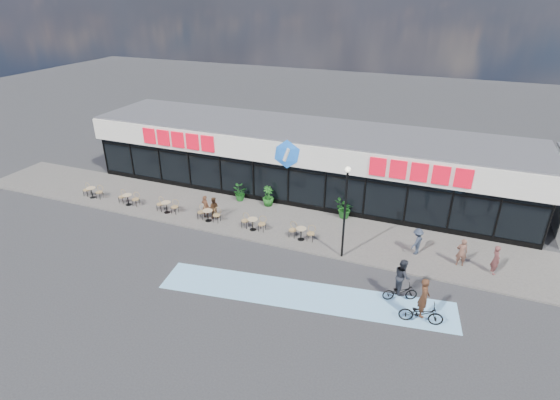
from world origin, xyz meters
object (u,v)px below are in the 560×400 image
object	(u,v)px
pedestrian_a	(417,241)
cyclist_b	(401,283)
cyclist_a	(422,308)
bistro_set_0	(93,191)
patron_left	(206,207)
patron_right	(214,208)
potted_plant_mid	(268,196)
pedestrian_c	(462,252)
lamp_post	(345,205)
pedestrian_b	(496,260)
potted_plant_left	(239,193)
potted_plant_right	(344,209)

from	to	relation	value
pedestrian_a	cyclist_b	bearing A→B (deg)	17.86
cyclist_a	cyclist_b	distance (m)	1.66
bistro_set_0	patron_left	bearing A→B (deg)	1.84
patron_right	potted_plant_mid	bearing A→B (deg)	-154.16
patron_left	cyclist_b	bearing A→B (deg)	169.08
bistro_set_0	pedestrian_c	bearing A→B (deg)	1.25
lamp_post	pedestrian_a	size ratio (longest dim) A/B	3.41
bistro_set_0	pedestrian_a	size ratio (longest dim) A/B	1.01
pedestrian_b	lamp_post	bearing A→B (deg)	80.10
lamp_post	cyclist_b	distance (m)	4.75
pedestrian_b	patron_right	bearing A→B (deg)	70.22
lamp_post	patron_right	size ratio (longest dim) A/B	3.65
pedestrian_c	cyclist_b	size ratio (longest dim) A/B	0.71
potted_plant_left	pedestrian_c	size ratio (longest dim) A/B	0.68
pedestrian_c	cyclist_a	xyz separation A→B (m)	(-1.49, -5.15, -0.12)
potted_plant_mid	cyclist_a	bearing A→B (deg)	-36.90
potted_plant_left	potted_plant_right	xyz separation A→B (m)	(7.26, 0.12, 0.10)
pedestrian_b	pedestrian_c	distance (m)	1.61
potted_plant_right	patron_right	world-z (taller)	patron_right
pedestrian_c	pedestrian_b	bearing A→B (deg)	166.19
patron_right	pedestrian_b	world-z (taller)	pedestrian_b
potted_plant_left	pedestrian_b	size ratio (longest dim) A/B	0.68
patron_right	pedestrian_c	world-z (taller)	pedestrian_c
potted_plant_left	potted_plant_right	world-z (taller)	potted_plant_right
potted_plant_left	potted_plant_mid	size ratio (longest dim) A/B	0.80
patron_right	cyclist_b	size ratio (longest dim) A/B	0.64
pedestrian_a	cyclist_a	world-z (taller)	cyclist_a
bistro_set_0	pedestrian_b	distance (m)	25.40
lamp_post	cyclist_b	bearing A→B (deg)	-35.90
pedestrian_a	pedestrian_c	world-z (taller)	pedestrian_c
pedestrian_b	cyclist_a	xyz separation A→B (m)	(-3.09, -5.04, -0.13)
potted_plant_right	patron_left	bearing A→B (deg)	-159.19
potted_plant_right	pedestrian_a	bearing A→B (deg)	-28.67
pedestrian_c	cyclist_b	distance (m)	4.65
potted_plant_left	cyclist_a	xyz separation A→B (m)	(12.66, -7.88, 0.13)
patron_left	potted_plant_right	bearing A→B (deg)	-153.78
potted_plant_mid	potted_plant_right	xyz separation A→B (m)	(5.12, 0.10, -0.03)
patron_right	pedestrian_b	bearing A→B (deg)	156.79
potted_plant_mid	patron_left	bearing A→B (deg)	-135.09
cyclist_b	bistro_set_0	bearing A→B (deg)	170.99
potted_plant_right	patron_right	distance (m)	8.17
patron_left	potted_plant_left	bearing A→B (deg)	-100.75
potted_plant_mid	cyclist_b	world-z (taller)	cyclist_b
patron_left	cyclist_b	size ratio (longest dim) A/B	0.68
pedestrian_c	cyclist_b	world-z (taller)	cyclist_b
pedestrian_a	cyclist_a	xyz separation A→B (m)	(0.76, -5.46, -0.09)
patron_right	cyclist_a	world-z (taller)	cyclist_a
potted_plant_left	cyclist_a	world-z (taller)	cyclist_a
potted_plant_left	cyclist_a	size ratio (longest dim) A/B	0.47
patron_right	potted_plant_right	bearing A→B (deg)	178.08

